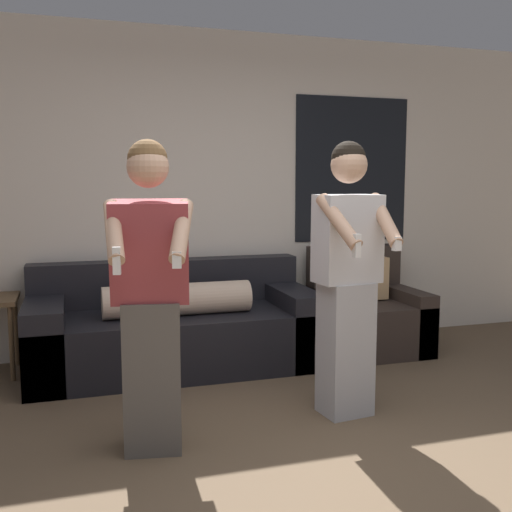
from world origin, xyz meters
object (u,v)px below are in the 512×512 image
at_px(armchair, 366,315).
at_px(person_left, 151,296).
at_px(couch, 175,329).
at_px(person_right, 347,277).

xyz_separation_m(armchair, person_left, (-2.02, -1.44, 0.54)).
bearing_deg(person_left, couch, 75.89).
relative_size(person_left, person_right, 0.98).
height_order(armchair, person_right, person_right).
bearing_deg(couch, person_left, -104.11).
distance_m(armchair, person_right, 1.61).
distance_m(couch, person_left, 1.57).
xyz_separation_m(person_left, person_right, (1.21, 0.16, 0.02)).
relative_size(armchair, person_right, 0.52).
bearing_deg(couch, armchair, 0.21).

